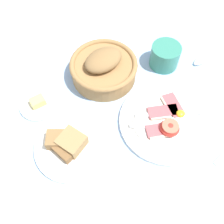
# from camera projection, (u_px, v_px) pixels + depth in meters

# --- Properties ---
(ground_plane) EXTENTS (3.00, 3.00, 0.00)m
(ground_plane) POSITION_uv_depth(u_px,v_px,m) (145.00, 129.00, 0.72)
(ground_plane) COLOR #93B2DB
(breakfast_plate) EXTENTS (0.26, 0.26, 0.04)m
(breakfast_plate) POSITION_uv_depth(u_px,v_px,m) (167.00, 122.00, 0.72)
(breakfast_plate) COLOR silver
(breakfast_plate) RESTS_ON ground_plane
(bread_plate) EXTENTS (0.20, 0.20, 0.05)m
(bread_plate) POSITION_uv_depth(u_px,v_px,m) (70.00, 145.00, 0.68)
(bread_plate) COLOR silver
(bread_plate) RESTS_ON ground_plane
(sugar_cup) EXTENTS (0.09, 0.09, 0.07)m
(sugar_cup) POSITION_uv_depth(u_px,v_px,m) (165.00, 56.00, 0.80)
(sugar_cup) COLOR #337F6B
(sugar_cup) RESTS_ON ground_plane
(bread_basket) EXTENTS (0.20, 0.20, 0.10)m
(bread_basket) POSITION_uv_depth(u_px,v_px,m) (104.00, 68.00, 0.78)
(bread_basket) COLOR olive
(bread_basket) RESTS_ON ground_plane
(butter_dish) EXTENTS (0.11, 0.11, 0.03)m
(butter_dish) POSITION_uv_depth(u_px,v_px,m) (39.00, 104.00, 0.75)
(butter_dish) COLOR silver
(butter_dish) RESTS_ON ground_plane
(teaspoon_by_saucer) EXTENTS (0.19, 0.08, 0.01)m
(teaspoon_by_saucer) POSITION_uv_depth(u_px,v_px,m) (196.00, 64.00, 0.83)
(teaspoon_by_saucer) COLOR silver
(teaspoon_by_saucer) RESTS_ON ground_plane
(fork_on_cloth) EXTENTS (0.17, 0.09, 0.01)m
(fork_on_cloth) POSITION_uv_depth(u_px,v_px,m) (119.00, 200.00, 0.62)
(fork_on_cloth) COLOR silver
(fork_on_cloth) RESTS_ON ground_plane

